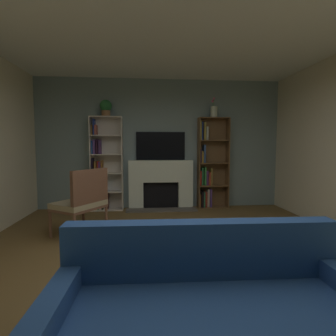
# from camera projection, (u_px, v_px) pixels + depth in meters

# --- Properties ---
(ground_plane) EXTENTS (7.47, 7.47, 0.00)m
(ground_plane) POSITION_uv_depth(u_px,v_px,m) (178.00, 271.00, 2.95)
(ground_plane) COLOR brown
(wall_back_accent) EXTENTS (5.43, 0.06, 2.81)m
(wall_back_accent) POSITION_uv_depth(u_px,v_px,m) (160.00, 144.00, 5.96)
(wall_back_accent) COLOR gray
(wall_back_accent) RESTS_ON ground_plane
(ceiling) EXTENTS (5.43, 6.35, 0.06)m
(ceiling) POSITION_uv_depth(u_px,v_px,m) (179.00, 0.00, 2.72)
(ceiling) COLOR white
(ceiling) RESTS_ON wall_back_accent
(fireplace) EXTENTS (1.50, 0.50, 1.05)m
(fireplace) POSITION_uv_depth(u_px,v_px,m) (161.00, 183.00, 5.89)
(fireplace) COLOR white
(fireplace) RESTS_ON ground_plane
(tv) EXTENTS (1.06, 0.06, 0.61)m
(tv) POSITION_uv_depth(u_px,v_px,m) (161.00, 146.00, 5.90)
(tv) COLOR black
(tv) RESTS_ON fireplace
(bookshelf_left) EXTENTS (0.67, 0.31, 1.98)m
(bookshelf_left) POSITION_uv_depth(u_px,v_px,m) (103.00, 169.00, 5.75)
(bookshelf_left) COLOR silver
(bookshelf_left) RESTS_ON ground_plane
(bookshelf_right) EXTENTS (0.67, 0.28, 1.98)m
(bookshelf_right) POSITION_uv_depth(u_px,v_px,m) (209.00, 167.00, 5.96)
(bookshelf_right) COLOR brown
(bookshelf_right) RESTS_ON ground_plane
(potted_plant) EXTENTS (0.25, 0.25, 0.35)m
(potted_plant) POSITION_uv_depth(u_px,v_px,m) (106.00, 107.00, 5.61)
(potted_plant) COLOR #9C6C45
(potted_plant) RESTS_ON bookshelf_left
(vase_with_flowers) EXTENTS (0.15, 0.15, 0.43)m
(vase_with_flowers) POSITION_uv_depth(u_px,v_px,m) (214.00, 111.00, 5.82)
(vase_with_flowers) COLOR beige
(vase_with_flowers) RESTS_ON bookshelf_right
(couch) EXTENTS (1.99, 0.92, 0.82)m
(couch) POSITION_uv_depth(u_px,v_px,m) (211.00, 322.00, 1.68)
(couch) COLOR #25498A
(couch) RESTS_ON ground_plane
(armchair) EXTENTS (0.84, 0.88, 1.02)m
(armchair) POSITION_uv_depth(u_px,v_px,m) (83.00, 201.00, 4.09)
(armchair) COLOR brown
(armchair) RESTS_ON ground_plane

